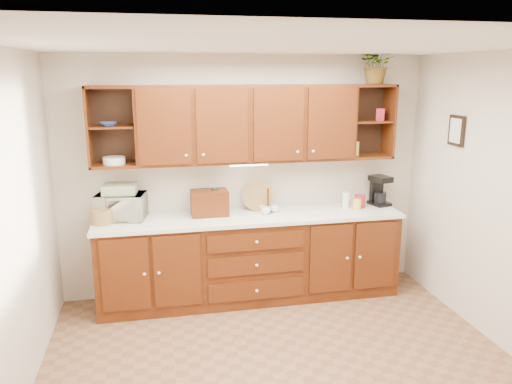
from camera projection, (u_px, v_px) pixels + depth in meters
name	position (u px, v px, depth m)	size (l,w,h in m)	color
floor	(285.00, 372.00, 4.12)	(4.00, 4.00, 0.00)	brown
ceiling	(290.00, 45.00, 3.52)	(4.00, 4.00, 0.00)	white
back_wall	(245.00, 176.00, 5.48)	(4.00, 4.00, 0.00)	beige
left_wall	(6.00, 239.00, 3.42)	(3.50, 3.50, 0.00)	beige
base_cabinets	(251.00, 258.00, 5.40)	(3.20, 0.60, 0.90)	#391306
countertop	(251.00, 217.00, 5.28)	(3.24, 0.64, 0.04)	white
upper_cabinets	(249.00, 124.00, 5.19)	(3.20, 0.33, 0.80)	#391306
undercabinet_light	(249.00, 164.00, 5.24)	(0.40, 0.05, 0.03)	white
framed_picture	(457.00, 131.00, 4.94)	(0.03, 0.24, 0.30)	black
wicker_basket	(102.00, 216.00, 4.97)	(0.22, 0.22, 0.15)	#A07642
microwave	(121.00, 206.00, 5.11)	(0.48, 0.33, 0.27)	beige
towel_stack	(120.00, 189.00, 5.07)	(0.33, 0.24, 0.10)	#EBE56F
wine_bottle	(215.00, 201.00, 5.28)	(0.07, 0.07, 0.29)	black
woven_tray	(258.00, 210.00, 5.46)	(0.34, 0.34, 0.02)	#A07642
bread_box	(209.00, 203.00, 5.25)	(0.39, 0.24, 0.27)	#391306
mug_tree	(268.00, 209.00, 5.37)	(0.21, 0.23, 0.27)	#391306
canister_red	(360.00, 201.00, 5.57)	(0.12, 0.12, 0.14)	#A61829
canister_white	(346.00, 200.00, 5.55)	(0.08, 0.08, 0.18)	white
canister_yellow	(357.00, 204.00, 5.49)	(0.09, 0.09, 0.12)	yellow
coffee_maker	(379.00, 191.00, 5.67)	(0.23, 0.27, 0.34)	black
bowl_stack	(108.00, 124.00, 4.88)	(0.16, 0.16, 0.04)	#274091
plate_stack	(114.00, 160.00, 4.98)	(0.22, 0.22, 0.07)	white
pantry_box_yellow	(354.00, 149.00, 5.47)	(0.09, 0.07, 0.16)	yellow
pantry_box_red	(380.00, 114.00, 5.43)	(0.09, 0.08, 0.13)	#A61829
potted_plant	(377.00, 64.00, 5.30)	(0.37, 0.32, 0.42)	#999999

